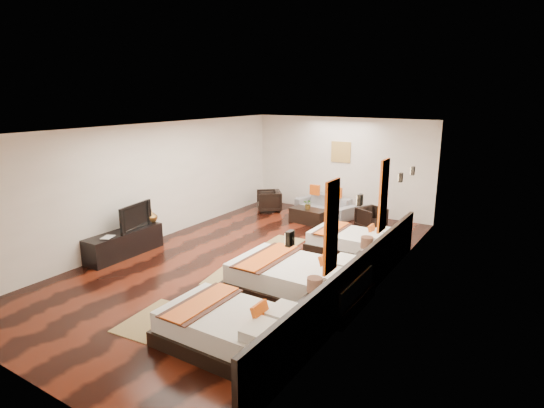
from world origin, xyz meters
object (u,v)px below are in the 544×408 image
Objects in this scene: coffee_table at (309,216)px; table_plant at (308,204)px; nightstand_a at (314,312)px; tv at (132,216)px; armchair_left at (269,201)px; book at (103,237)px; bed_far at (353,242)px; bed_mid at (299,280)px; bed_near at (234,329)px; armchair_right at (371,218)px; nightstand_b at (366,265)px; sofa at (325,205)px; tv_console at (124,243)px; figurine at (151,216)px.

coffee_table is 3.51× the size of table_plant.
tv reaches higher than nightstand_a.
tv is at bearing -47.15° from armchair_left.
book is 5.34m from table_plant.
bed_mid is at bearing -89.87° from bed_far.
bed_near reaches higher than armchair_right.
bed_mid is 8.47× the size of book.
nightstand_b reaches higher than armchair_left.
sofa is at bearing 90.00° from coffee_table.
tv is 0.80m from book.
bed_near reaches higher than armchair_left.
coffee_table is (2.24, 4.11, -0.64)m from tv.
coffee_table is (1.59, -0.47, -0.12)m from armchair_left.
sofa is at bearing 126.46° from bed_far.
armchair_left is 3.23m from armchair_right.
bed_near is at bearing -14.62° from book.
bed_mid is 2.73× the size of nightstand_b.
table_plant reaches higher than tv_console.
armchair_left reaches higher than coffee_table.
bed_mid reaches higher than bed_far.
table_plant is at bearing 118.35° from nightstand_a.
bed_mid reaches higher than armchair_left.
coffee_table is at bearing 118.16° from nightstand_a.
tv is at bearing 170.11° from nightstand_a.
nightstand_a is at bearing -50.08° from bed_mid.
figurine reaches higher than nightstand_b.
table_plant is at bearing 141.95° from bed_far.
tv is 0.59m from figurine.
armchair_left is 1.66m from coffee_table.
sofa is 1.69m from armchair_left.
tv reaches higher than bed_far.
table_plant is (-2.66, 2.75, 0.24)m from nightstand_b.
bed_far is at bearing -38.05° from table_plant.
table_plant reaches higher than sofa.
armchair_right is (3.92, 5.26, -0.27)m from book.
tv is 1.01× the size of coffee_table.
nightstand_b is at bearing 59.87° from bed_mid.
bed_mid is at bearing -64.85° from coffee_table.
nightstand_a is at bearing -110.40° from tv.
armchair_right is (-0.27, 6.35, 0.02)m from bed_near.
figurine reaches higher than coffee_table.
table_plant is (-2.66, 4.93, 0.24)m from nightstand_a.
bed_far is at bearing 38.44° from book.
nightstand_b is at bearing 22.70° from book.
nightstand_b reaches higher than bed_near.
table_plant reaches higher than book.
armchair_left is at bearing 114.89° from armchair_right.
bed_near reaches higher than coffee_table.
tv reaches higher than tv_console.
bed_near is at bearing -29.95° from figurine.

